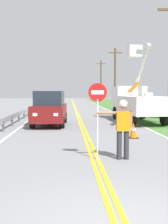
% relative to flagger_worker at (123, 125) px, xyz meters
% --- Properties ---
extents(centerline_yellow_left, '(0.11, 110.00, 0.01)m').
position_rel_flagger_worker_xyz_m(centerline_yellow_left, '(-0.94, 15.60, -1.04)').
color(centerline_yellow_left, yellow).
rests_on(centerline_yellow_left, ground).
extents(centerline_yellow_right, '(0.11, 110.00, 0.01)m').
position_rel_flagger_worker_xyz_m(centerline_yellow_right, '(-0.76, 15.60, -1.04)').
color(centerline_yellow_right, yellow).
rests_on(centerline_yellow_right, ground).
extents(edge_line_right, '(0.12, 110.00, 0.01)m').
position_rel_flagger_worker_xyz_m(edge_line_right, '(2.75, 15.60, -1.04)').
color(edge_line_right, silver).
rests_on(edge_line_right, ground).
extents(edge_line_left, '(0.12, 110.00, 0.01)m').
position_rel_flagger_worker_xyz_m(edge_line_left, '(-4.45, 15.60, -1.04)').
color(edge_line_left, silver).
rests_on(edge_line_left, ground).
extents(flagger_worker, '(1.09, 0.25, 1.83)m').
position_rel_flagger_worker_xyz_m(flagger_worker, '(0.00, 0.00, 0.00)').
color(flagger_worker, '#2D2D33').
rests_on(flagger_worker, ground).
extents(stop_sign_paddle, '(0.56, 0.04, 2.33)m').
position_rel_flagger_worker_xyz_m(stop_sign_paddle, '(-0.77, 0.02, 0.66)').
color(stop_sign_paddle, silver).
rests_on(stop_sign_paddle, ground).
extents(utility_bucket_truck, '(2.69, 6.92, 5.29)m').
position_rel_flagger_worker_xyz_m(utility_bucket_truck, '(3.04, 10.79, 0.36)').
color(utility_bucket_truck, white).
rests_on(utility_bucket_truck, ground).
extents(oncoming_suv_nearest, '(2.05, 4.67, 2.10)m').
position_rel_flagger_worker_xyz_m(oncoming_suv_nearest, '(-2.79, 8.78, 0.01)').
color(oncoming_suv_nearest, maroon).
rests_on(oncoming_suv_nearest, ground).
extents(utility_pole_mid, '(1.80, 0.28, 7.72)m').
position_rel_flagger_worker_xyz_m(utility_pole_mid, '(4.49, 28.37, 2.99)').
color(utility_pole_mid, brown).
rests_on(utility_pole_mid, ground).
extents(utility_pole_far, '(1.80, 0.28, 8.30)m').
position_rel_flagger_worker_xyz_m(utility_pole_far, '(4.97, 48.62, 3.29)').
color(utility_pole_far, brown).
rests_on(utility_pole_far, ground).
extents(traffic_cone_lead, '(0.40, 0.40, 0.70)m').
position_rel_flagger_worker_xyz_m(traffic_cone_lead, '(1.24, 3.84, -0.71)').
color(traffic_cone_lead, orange).
rests_on(traffic_cone_lead, ground).
extents(traffic_cone_mid, '(0.40, 0.40, 0.70)m').
position_rel_flagger_worker_xyz_m(traffic_cone_mid, '(1.34, 6.35, -0.71)').
color(traffic_cone_mid, orange).
rests_on(traffic_cone_mid, ground).
extents(guardrail_left_shoulder, '(0.10, 32.00, 0.71)m').
position_rel_flagger_worker_xyz_m(guardrail_left_shoulder, '(-5.05, 12.00, -0.53)').
color(guardrail_left_shoulder, '#9EA0A3').
rests_on(guardrail_left_shoulder, ground).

